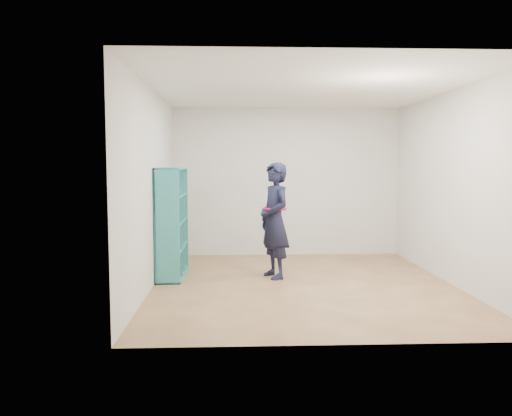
{
  "coord_description": "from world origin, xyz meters",
  "views": [
    {
      "loc": [
        -0.91,
        -6.55,
        1.61
      ],
      "look_at": [
        -0.62,
        0.3,
        1.01
      ],
      "focal_mm": 35.0,
      "sensor_mm": 36.0,
      "label": 1
    }
  ],
  "objects": [
    {
      "name": "bookshelf",
      "position": [
        -1.85,
        0.64,
        0.75
      ],
      "size": [
        0.34,
        1.17,
        1.57
      ],
      "color": "teal",
      "rests_on": "floor"
    },
    {
      "name": "smartphone",
      "position": [
        -0.52,
        0.47,
        0.93
      ],
      "size": [
        0.07,
        0.1,
        0.14
      ],
      "rotation": [
        0.48,
        0.0,
        0.61
      ],
      "color": "silver",
      "rests_on": "person"
    },
    {
      "name": "wall_back",
      "position": [
        0.0,
        2.25,
        1.3
      ],
      "size": [
        4.0,
        0.02,
        2.6
      ],
      "primitive_type": "cube",
      "color": "silver",
      "rests_on": "floor"
    },
    {
      "name": "wall_front",
      "position": [
        0.0,
        -2.25,
        1.3
      ],
      "size": [
        4.0,
        0.02,
        2.6
      ],
      "primitive_type": "cube",
      "color": "silver",
      "rests_on": "floor"
    },
    {
      "name": "floor",
      "position": [
        0.0,
        0.0,
        0.0
      ],
      "size": [
        4.5,
        4.5,
        0.0
      ],
      "primitive_type": "plane",
      "color": "brown",
      "rests_on": "ground"
    },
    {
      "name": "wall_right",
      "position": [
        2.0,
        0.0,
        1.3
      ],
      "size": [
        0.02,
        4.5,
        2.6
      ],
      "primitive_type": "cube",
      "color": "silver",
      "rests_on": "floor"
    },
    {
      "name": "wall_left",
      "position": [
        -2.0,
        0.0,
        1.3
      ],
      "size": [
        0.02,
        4.5,
        2.6
      ],
      "primitive_type": "cube",
      "color": "silver",
      "rests_on": "floor"
    },
    {
      "name": "person",
      "position": [
        -0.35,
        0.45,
        0.82
      ],
      "size": [
        0.59,
        0.7,
        1.64
      ],
      "rotation": [
        0.0,
        0.0,
        -1.19
      ],
      "color": "black",
      "rests_on": "floor"
    },
    {
      "name": "ceiling",
      "position": [
        0.0,
        0.0,
        2.6
      ],
      "size": [
        4.5,
        4.5,
        0.0
      ],
      "primitive_type": "plane",
      "color": "white",
      "rests_on": "wall_back"
    }
  ]
}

